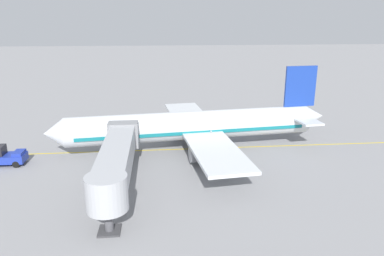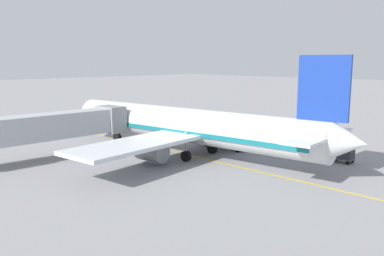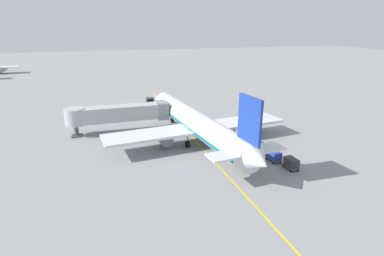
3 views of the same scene
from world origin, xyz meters
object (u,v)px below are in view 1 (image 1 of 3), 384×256
baggage_tug_lead (206,131)px  baggage_cart_tail_end (272,122)px  baggage_cart_second_in_train (237,124)px  baggage_cart_front (221,125)px  baggage_cart_third_in_train (256,123)px  parked_airliner (194,126)px  jet_bridge (117,159)px  baggage_tug_trailing (175,132)px  pushback_tractor (4,156)px  ground_crew_wing_walker (150,124)px

baggage_tug_lead → baggage_cart_tail_end: 11.46m
baggage_cart_second_in_train → baggage_cart_tail_end: (1.09, -5.89, 0.00)m
baggage_cart_front → baggage_cart_third_in_train: 5.65m
parked_airliner → jet_bridge: 14.60m
jet_bridge → baggage_tug_trailing: (17.07, -6.56, -2.75)m
parked_airliner → baggage_tug_trailing: 6.37m
baggage_cart_third_in_train → baggage_cart_tail_end: size_ratio=1.00×
baggage_tug_lead → baggage_tug_trailing: same height
baggage_cart_tail_end → parked_airliner: bearing=123.2°
baggage_cart_second_in_train → baggage_cart_third_in_train: bearing=-84.4°
parked_airliner → baggage_cart_third_in_train: size_ratio=12.84×
baggage_cart_tail_end → baggage_tug_trailing: bearing=102.1°
baggage_tug_lead → baggage_cart_third_in_train: size_ratio=0.95×
pushback_tractor → baggage_cart_tail_end: 38.31m
baggage_cart_front → baggage_tug_trailing: bearing=106.2°
pushback_tractor → baggage_cart_third_in_train: (11.41, -33.44, -0.15)m
jet_bridge → baggage_tug_lead: 20.82m
ground_crew_wing_walker → baggage_cart_tail_end: bearing=-92.0°
jet_bridge → baggage_cart_front: jet_bridge is taller
baggage_tug_trailing → baggage_cart_third_in_train: baggage_tug_trailing is taller
baggage_tug_lead → baggage_tug_trailing: size_ratio=1.01×
ground_crew_wing_walker → baggage_tug_trailing: bearing=-137.5°
baggage_tug_lead → baggage_cart_front: baggage_tug_lead is taller
pushback_tractor → baggage_cart_third_in_train: pushback_tractor is taller
pushback_tractor → baggage_cart_second_in_train: 32.38m
pushback_tractor → baggage_tug_trailing: (8.84, -20.64, -0.39)m
pushback_tractor → parked_airliner: bearing=-81.5°
ground_crew_wing_walker → baggage_tug_lead: bearing=-114.4°
parked_airliner → jet_bridge: bearing=143.0°
baggage_cart_front → baggage_cart_third_in_train: (0.49, -5.63, 0.00)m
jet_bridge → baggage_cart_tail_end: jet_bridge is taller
pushback_tractor → baggage_cart_tail_end: (12.21, -36.31, -0.15)m
baggage_cart_tail_end → ground_crew_wing_walker: 19.39m
jet_bridge → baggage_cart_second_in_train: bearing=-40.2°
baggage_cart_front → baggage_cart_third_in_train: bearing=-85.0°
baggage_tug_lead → baggage_tug_trailing: 4.65m
jet_bridge → baggage_tug_trailing: 18.50m
baggage_tug_lead → baggage_tug_trailing: (-0.25, 4.64, 0.00)m
baggage_cart_third_in_train → baggage_cart_tail_end: bearing=-74.4°
parked_airliner → pushback_tractor: (-3.41, 22.87, -2.09)m
baggage_tug_trailing → baggage_cart_second_in_train: size_ratio=0.94×
ground_crew_wing_walker → baggage_cart_second_in_train: bearing=-97.4°
baggage_tug_trailing → ground_crew_wing_walker: (4.04, 3.71, 0.24)m
baggage_cart_front → baggage_cart_tail_end: (1.29, -8.50, 0.00)m
parked_airliner → pushback_tractor: 23.21m
pushback_tractor → ground_crew_wing_walker: pushback_tractor is taller
pushback_tractor → baggage_tug_lead: bearing=-70.2°
baggage_cart_third_in_train → parked_airliner: bearing=127.1°
baggage_cart_second_in_train → ground_crew_wing_walker: bearing=82.6°
baggage_tug_lead → baggage_cart_third_in_train: baggage_tug_lead is taller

